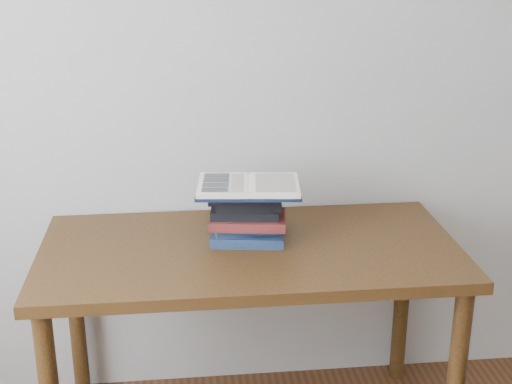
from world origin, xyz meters
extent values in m
cube|color=#B3B2AA|center=(0.00, 1.75, 1.30)|extent=(3.50, 0.04, 2.60)
cube|color=#493012|center=(0.10, 1.38, 0.74)|extent=(1.41, 0.71, 0.04)
cylinder|color=#493012|center=(-0.54, 1.67, 0.36)|extent=(0.06, 0.06, 0.72)
cylinder|color=#493012|center=(0.75, 1.67, 0.36)|extent=(0.06, 0.06, 0.72)
cube|color=#172645|center=(0.10, 1.43, 0.77)|extent=(0.27, 0.19, 0.03)
cube|color=#172645|center=(0.09, 1.43, 0.81)|extent=(0.22, 0.15, 0.03)
cube|color=maroon|center=(0.10, 1.42, 0.84)|extent=(0.27, 0.20, 0.03)
cube|color=black|center=(0.09, 1.43, 0.87)|extent=(0.24, 0.16, 0.03)
cube|color=black|center=(0.10, 1.44, 0.90)|extent=(0.22, 0.17, 0.03)
cube|color=black|center=(0.09, 1.44, 0.93)|extent=(0.25, 0.17, 0.03)
cube|color=black|center=(0.10, 1.42, 0.95)|extent=(0.37, 0.27, 0.01)
cube|color=white|center=(0.02, 1.43, 0.96)|extent=(0.19, 0.24, 0.02)
cube|color=white|center=(0.19, 1.41, 0.96)|extent=(0.19, 0.24, 0.02)
cylinder|color=white|center=(0.10, 1.42, 0.96)|extent=(0.03, 0.23, 0.01)
cube|color=black|center=(0.00, 1.51, 0.97)|extent=(0.09, 0.05, 0.00)
cube|color=black|center=(0.00, 1.46, 0.97)|extent=(0.09, 0.05, 0.00)
cube|color=black|center=(-0.01, 1.41, 0.97)|extent=(0.09, 0.05, 0.00)
cube|color=black|center=(-0.01, 1.36, 0.97)|extent=(0.09, 0.05, 0.00)
cube|color=beige|center=(0.07, 1.43, 0.97)|extent=(0.06, 0.19, 0.00)
cube|color=beige|center=(0.19, 1.41, 0.97)|extent=(0.15, 0.20, 0.00)
camera|label=1|loc=(-0.12, -0.81, 1.74)|focal=50.00mm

